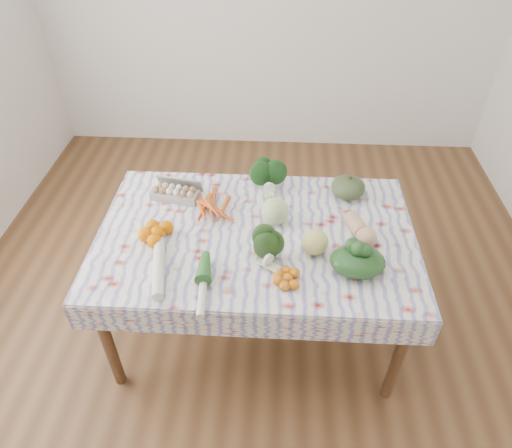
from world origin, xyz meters
name	(u,v)px	position (x,y,z in m)	size (l,w,h in m)	color
ground	(256,323)	(0.00, 0.00, 0.00)	(4.50, 4.50, 0.00)	#56361D
dining_table	(256,244)	(0.00, 0.00, 0.68)	(1.60, 1.00, 0.75)	brown
tablecloth	(256,233)	(0.00, 0.00, 0.76)	(1.66, 1.06, 0.01)	white
egg_carton	(175,194)	(-0.48, 0.27, 0.80)	(0.27, 0.11, 0.07)	#989994
carrot_bunch	(213,206)	(-0.25, 0.18, 0.78)	(0.25, 0.23, 0.05)	#D45618
kale_bunch	(269,178)	(0.05, 0.39, 0.84)	(0.18, 0.16, 0.16)	#153D14
kabocha_squash	(348,187)	(0.50, 0.35, 0.82)	(0.19, 0.19, 0.13)	#3A4C29
cabbage	(275,211)	(0.10, 0.09, 0.84)	(0.15, 0.15, 0.15)	#B5C888
butternut_squash	(361,229)	(0.54, 0.00, 0.81)	(0.10, 0.23, 0.10)	tan
orange_cluster	(157,233)	(-0.50, -0.08, 0.80)	(0.24, 0.24, 0.08)	#DD6C00
broccoli	(260,252)	(0.03, -0.21, 0.82)	(0.17, 0.17, 0.12)	#204117
mandarin_cluster	(288,277)	(0.17, -0.33, 0.79)	(0.17, 0.17, 0.05)	orange
grapefruit	(315,242)	(0.30, -0.13, 0.83)	(0.13, 0.13, 0.13)	#CECC68
spinach_bag	(358,261)	(0.49, -0.24, 0.82)	(0.26, 0.21, 0.12)	#163615
daikon	(159,268)	(-0.44, -0.31, 0.79)	(0.05, 0.05, 0.38)	silver
leek	(203,285)	(-0.22, -0.40, 0.78)	(0.04, 0.04, 0.36)	silver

